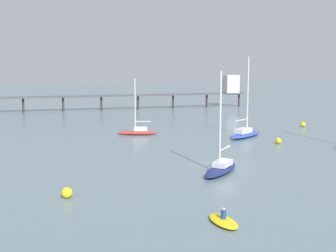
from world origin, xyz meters
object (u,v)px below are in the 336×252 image
(sailboat_red, at_px, (138,131))
(dinghy_yellow, at_px, (223,221))
(pier, at_px, (173,91))
(sailboat_navy, at_px, (221,167))
(mooring_buoy_far, at_px, (303,124))
(mooring_buoy_outer, at_px, (67,193))
(sailboat_blue, at_px, (245,132))
(mooring_buoy_mid, at_px, (278,141))

(sailboat_red, bearing_deg, dinghy_yellow, -94.31)
(pier, bearing_deg, sailboat_red, -115.34)
(sailboat_navy, height_order, dinghy_yellow, sailboat_navy)
(mooring_buoy_far, bearing_deg, sailboat_red, 179.50)
(sailboat_navy, relative_size, mooring_buoy_outer, 11.21)
(pier, bearing_deg, sailboat_blue, -93.08)
(dinghy_yellow, height_order, mooring_buoy_mid, dinghy_yellow)
(pier, relative_size, dinghy_yellow, 18.89)
(sailboat_blue, height_order, sailboat_navy, sailboat_blue)
(mooring_buoy_far, bearing_deg, sailboat_blue, -155.25)
(sailboat_navy, distance_m, sailboat_red, 25.20)
(mooring_buoy_outer, bearing_deg, dinghy_yellow, -42.31)
(sailboat_blue, relative_size, mooring_buoy_far, 14.05)
(sailboat_blue, height_order, mooring_buoy_outer, sailboat_blue)
(dinghy_yellow, distance_m, mooring_buoy_far, 49.18)
(pier, height_order, mooring_buoy_outer, pier)
(pier, distance_m, sailboat_navy, 62.26)
(pier, bearing_deg, dinghy_yellow, -105.00)
(sailboat_red, xyz_separation_m, dinghy_yellow, (-2.85, -37.82, -0.39))
(sailboat_navy, distance_m, mooring_buoy_mid, 18.43)
(sailboat_blue, distance_m, sailboat_red, 16.06)
(sailboat_blue, bearing_deg, mooring_buoy_outer, -140.86)
(pier, xyz_separation_m, sailboat_blue, (-2.28, -42.34, -3.57))
(sailboat_blue, xyz_separation_m, mooring_buoy_mid, (1.95, -6.01, -0.31))
(mooring_buoy_mid, bearing_deg, pier, 89.62)
(sailboat_navy, bearing_deg, sailboat_red, 95.98)
(sailboat_red, bearing_deg, sailboat_blue, -25.36)
(sailboat_blue, distance_m, sailboat_navy, 21.72)
(sailboat_blue, relative_size, mooring_buoy_outer, 13.07)
(mooring_buoy_far, bearing_deg, mooring_buoy_outer, -145.34)
(mooring_buoy_outer, xyz_separation_m, mooring_buoy_far, (41.49, 28.69, -0.03))
(pier, height_order, sailboat_navy, sailboat_navy)
(pier, distance_m, mooring_buoy_outer, 70.89)
(mooring_buoy_far, bearing_deg, sailboat_navy, -136.63)
(dinghy_yellow, xyz_separation_m, mooring_buoy_far, (31.74, 37.57, 0.22))
(dinghy_yellow, distance_m, mooring_buoy_mid, 31.54)
(sailboat_navy, relative_size, sailboat_red, 1.17)
(dinghy_yellow, bearing_deg, sailboat_navy, 66.77)
(mooring_buoy_outer, xyz_separation_m, mooring_buoy_mid, (29.07, 16.05, -0.04))
(sailboat_navy, height_order, mooring_buoy_far, sailboat_navy)
(mooring_buoy_mid, distance_m, mooring_buoy_far, 17.72)
(dinghy_yellow, xyz_separation_m, mooring_buoy_outer, (-9.75, 8.88, 0.25))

